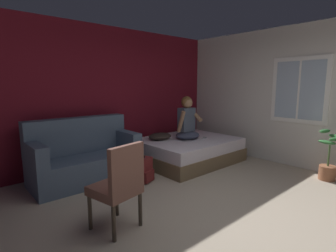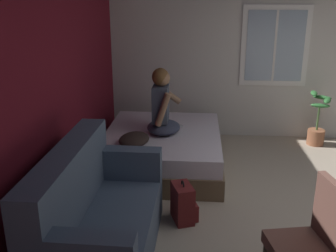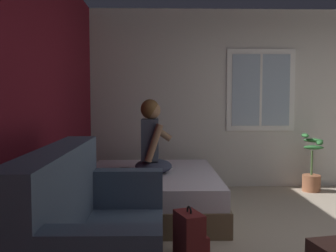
{
  "view_description": "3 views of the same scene",
  "coord_description": "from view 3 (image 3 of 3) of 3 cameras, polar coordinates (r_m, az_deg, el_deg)",
  "views": [
    {
      "loc": [
        -2.48,
        -1.66,
        1.6
      ],
      "look_at": [
        0.68,
        1.89,
        0.84
      ],
      "focal_mm": 28.0,
      "sensor_mm": 36.0,
      "label": 1
    },
    {
      "loc": [
        -3.62,
        1.57,
        2.24
      ],
      "look_at": [
        0.78,
        1.92,
        0.76
      ],
      "focal_mm": 42.0,
      "sensor_mm": 36.0,
      "label": 2
    },
    {
      "loc": [
        -3.29,
        1.97,
        1.38
      ],
      "look_at": [
        0.77,
        1.86,
        1.08
      ],
      "focal_mm": 42.0,
      "sensor_mm": 36.0,
      "label": 3
    }
  ],
  "objects": [
    {
      "name": "cell_phone",
      "position": [
        5.04,
        0.01,
        -6.02
      ],
      "size": [
        0.16,
        0.14,
        0.01
      ],
      "primitive_type": "cube",
      "rotation": [
        0.0,
        0.0,
        2.19
      ],
      "color": "#B7B7BC",
      "rests_on": "bed"
    },
    {
      "name": "person_seated",
      "position": [
        4.66,
        -2.36,
        -2.49
      ],
      "size": [
        0.52,
        0.45,
        0.88
      ],
      "color": "#383D51",
      "rests_on": "bed"
    },
    {
      "name": "backpack",
      "position": [
        3.49,
        3.24,
        -15.7
      ],
      "size": [
        0.34,
        0.31,
        0.46
      ],
      "color": "maroon",
      "rests_on": "ground"
    },
    {
      "name": "throw_pillow",
      "position": [
        4.26,
        -6.59,
        -7.05
      ],
      "size": [
        0.54,
        0.44,
        0.14
      ],
      "primitive_type": "ellipsoid",
      "rotation": [
        0.0,
        0.0,
        -0.18
      ],
      "color": "#2D231E",
      "rests_on": "bed"
    },
    {
      "name": "wall_back_accent",
      "position": [
        3.47,
        -19.94,
        3.48
      ],
      "size": [
        10.34,
        0.16,
        2.7
      ],
      "primitive_type": "cube",
      "color": "maroon",
      "rests_on": "ground"
    },
    {
      "name": "bed",
      "position": [
        4.79,
        -2.33,
        -9.6
      ],
      "size": [
        1.97,
        1.59,
        0.48
      ],
      "color": "brown",
      "rests_on": "ground"
    },
    {
      "name": "potted_plant",
      "position": [
        6.16,
        20.14,
        -6.13
      ],
      "size": [
        0.39,
        0.37,
        0.85
      ],
      "color": "#995B3D",
      "rests_on": "ground"
    },
    {
      "name": "wall_side_with_window",
      "position": [
        6.35,
        16.52,
        3.78
      ],
      "size": [
        0.19,
        7.36,
        2.7
      ],
      "color": "silver",
      "rests_on": "ground"
    },
    {
      "name": "couch",
      "position": [
        2.79,
        -11.1,
        -16.59
      ],
      "size": [
        1.71,
        0.84,
        1.04
      ],
      "color": "#47566B",
      "rests_on": "ground"
    }
  ]
}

